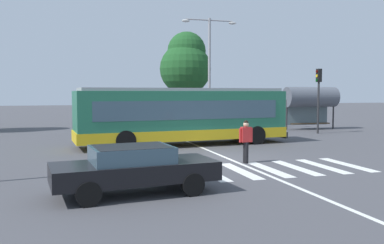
{
  "coord_description": "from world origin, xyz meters",
  "views": [
    {
      "loc": [
        -6.19,
        -16.51,
        2.82
      ],
      "look_at": [
        -0.15,
        3.91,
        1.3
      ],
      "focal_mm": 38.64,
      "sensor_mm": 36.0,
      "label": 1
    }
  ],
  "objects_px": {
    "city_transit_bus": "(183,116)",
    "bus_stop_shelter": "(311,98)",
    "parked_car_blue": "(110,121)",
    "traffic_light_far_corner": "(319,90)",
    "background_tree_right": "(186,64)",
    "foreground_sedan": "(134,167)",
    "parked_car_silver": "(149,121)",
    "parked_car_red": "(185,120)",
    "pedestrian_crossing_street": "(246,139)",
    "twin_arm_street_lamp": "(209,61)"
  },
  "relations": [
    {
      "from": "city_transit_bus",
      "to": "bus_stop_shelter",
      "type": "relative_size",
      "value": 2.79
    },
    {
      "from": "city_transit_bus",
      "to": "parked_car_blue",
      "type": "height_order",
      "value": "city_transit_bus"
    },
    {
      "from": "traffic_light_far_corner",
      "to": "background_tree_right",
      "type": "relative_size",
      "value": 0.53
    },
    {
      "from": "foreground_sedan",
      "to": "traffic_light_far_corner",
      "type": "distance_m",
      "value": 20.05
    },
    {
      "from": "parked_car_silver",
      "to": "parked_car_red",
      "type": "relative_size",
      "value": 1.0
    },
    {
      "from": "traffic_light_far_corner",
      "to": "parked_car_silver",
      "type": "bearing_deg",
      "value": 154.85
    },
    {
      "from": "parked_car_blue",
      "to": "background_tree_right",
      "type": "bearing_deg",
      "value": 40.45
    },
    {
      "from": "city_transit_bus",
      "to": "parked_car_red",
      "type": "relative_size",
      "value": 2.49
    },
    {
      "from": "parked_car_blue",
      "to": "parked_car_red",
      "type": "bearing_deg",
      "value": -4.39
    },
    {
      "from": "bus_stop_shelter",
      "to": "foreground_sedan",
      "type": "bearing_deg",
      "value": -134.28
    },
    {
      "from": "pedestrian_crossing_street",
      "to": "background_tree_right",
      "type": "xyz_separation_m",
      "value": [
        3.54,
        21.56,
        4.5
      ]
    },
    {
      "from": "parked_car_silver",
      "to": "bus_stop_shelter",
      "type": "bearing_deg",
      "value": -9.95
    },
    {
      "from": "pedestrian_crossing_street",
      "to": "background_tree_right",
      "type": "bearing_deg",
      "value": 80.68
    },
    {
      "from": "city_transit_bus",
      "to": "pedestrian_crossing_street",
      "type": "bearing_deg",
      "value": -82.02
    },
    {
      "from": "parked_car_red",
      "to": "traffic_light_far_corner",
      "type": "bearing_deg",
      "value": -32.15
    },
    {
      "from": "background_tree_right",
      "to": "pedestrian_crossing_street",
      "type": "bearing_deg",
      "value": -99.32
    },
    {
      "from": "parked_car_blue",
      "to": "city_transit_bus",
      "type": "bearing_deg",
      "value": -70.93
    },
    {
      "from": "traffic_light_far_corner",
      "to": "foreground_sedan",
      "type": "bearing_deg",
      "value": -137.59
    },
    {
      "from": "twin_arm_street_lamp",
      "to": "background_tree_right",
      "type": "xyz_separation_m",
      "value": [
        0.36,
        7.74,
        0.36
      ]
    },
    {
      "from": "parked_car_silver",
      "to": "background_tree_right",
      "type": "relative_size",
      "value": 0.56
    },
    {
      "from": "city_transit_bus",
      "to": "parked_car_red",
      "type": "height_order",
      "value": "city_transit_bus"
    },
    {
      "from": "background_tree_right",
      "to": "twin_arm_street_lamp",
      "type": "bearing_deg",
      "value": -92.67
    },
    {
      "from": "parked_car_blue",
      "to": "parked_car_red",
      "type": "relative_size",
      "value": 0.98
    },
    {
      "from": "twin_arm_street_lamp",
      "to": "bus_stop_shelter",
      "type": "bearing_deg",
      "value": -8.81
    },
    {
      "from": "background_tree_right",
      "to": "parked_car_silver",
      "type": "bearing_deg",
      "value": -124.54
    },
    {
      "from": "bus_stop_shelter",
      "to": "background_tree_right",
      "type": "bearing_deg",
      "value": 129.63
    },
    {
      "from": "bus_stop_shelter",
      "to": "twin_arm_street_lamp",
      "type": "bearing_deg",
      "value": 171.19
    },
    {
      "from": "parked_car_blue",
      "to": "background_tree_right",
      "type": "xyz_separation_m",
      "value": [
        7.5,
        6.39,
        4.7
      ]
    },
    {
      "from": "foreground_sedan",
      "to": "traffic_light_far_corner",
      "type": "xyz_separation_m",
      "value": [
        14.71,
        13.44,
        2.23
      ]
    },
    {
      "from": "pedestrian_crossing_street",
      "to": "traffic_light_far_corner",
      "type": "bearing_deg",
      "value": 44.96
    },
    {
      "from": "pedestrian_crossing_street",
      "to": "bus_stop_shelter",
      "type": "distance_m",
      "value": 16.77
    },
    {
      "from": "pedestrian_crossing_street",
      "to": "traffic_light_far_corner",
      "type": "distance_m",
      "value": 13.82
    },
    {
      "from": "parked_car_red",
      "to": "background_tree_right",
      "type": "height_order",
      "value": "background_tree_right"
    },
    {
      "from": "foreground_sedan",
      "to": "background_tree_right",
      "type": "height_order",
      "value": "background_tree_right"
    },
    {
      "from": "parked_car_red",
      "to": "parked_car_silver",
      "type": "bearing_deg",
      "value": -179.83
    },
    {
      "from": "parked_car_blue",
      "to": "parked_car_red",
      "type": "distance_m",
      "value": 5.54
    },
    {
      "from": "parked_car_silver",
      "to": "twin_arm_street_lamp",
      "type": "relative_size",
      "value": 0.57
    },
    {
      "from": "city_transit_bus",
      "to": "traffic_light_far_corner",
      "type": "xyz_separation_m",
      "value": [
        10.55,
        3.39,
        1.41
      ]
    },
    {
      "from": "parked_car_blue",
      "to": "parked_car_silver",
      "type": "relative_size",
      "value": 0.98
    },
    {
      "from": "parked_car_silver",
      "to": "twin_arm_street_lamp",
      "type": "xyz_separation_m",
      "value": [
        4.33,
        -0.92,
        4.34
      ]
    },
    {
      "from": "parked_car_blue",
      "to": "background_tree_right",
      "type": "relative_size",
      "value": 0.55
    },
    {
      "from": "city_transit_bus",
      "to": "twin_arm_street_lamp",
      "type": "distance_m",
      "value": 9.27
    },
    {
      "from": "foreground_sedan",
      "to": "parked_car_blue",
      "type": "xyz_separation_m",
      "value": [
        1.08,
        18.96,
        0.0
      ]
    },
    {
      "from": "parked_car_blue",
      "to": "bus_stop_shelter",
      "type": "height_order",
      "value": "bus_stop_shelter"
    },
    {
      "from": "foreground_sedan",
      "to": "parked_car_silver",
      "type": "distance_m",
      "value": 18.93
    },
    {
      "from": "city_transit_bus",
      "to": "parked_car_silver",
      "type": "height_order",
      "value": "city_transit_bus"
    },
    {
      "from": "twin_arm_street_lamp",
      "to": "traffic_light_far_corner",
      "type": "bearing_deg",
      "value": -32.67
    },
    {
      "from": "city_transit_bus",
      "to": "pedestrian_crossing_street",
      "type": "height_order",
      "value": "city_transit_bus"
    },
    {
      "from": "pedestrian_crossing_street",
      "to": "parked_car_blue",
      "type": "distance_m",
      "value": 15.68
    },
    {
      "from": "pedestrian_crossing_street",
      "to": "traffic_light_far_corner",
      "type": "relative_size",
      "value": 0.39
    }
  ]
}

